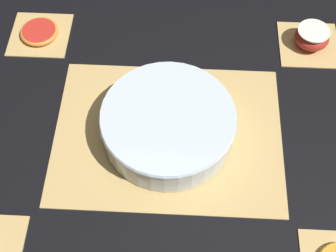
# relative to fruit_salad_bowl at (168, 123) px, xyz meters

# --- Properties ---
(ground_plane) EXTENTS (6.00, 6.00, 0.00)m
(ground_plane) POSITION_rel_fruit_salad_bowl_xyz_m (0.00, 0.00, -0.05)
(ground_plane) COLOR black
(bamboo_mat_center) EXTENTS (0.48, 0.36, 0.01)m
(bamboo_mat_center) POSITION_rel_fruit_salad_bowl_xyz_m (0.00, 0.00, -0.04)
(bamboo_mat_center) COLOR tan
(bamboo_mat_center) RESTS_ON ground_plane
(coaster_mat_far_left) EXTENTS (0.14, 0.14, 0.01)m
(coaster_mat_far_left) POSITION_rel_fruit_salad_bowl_xyz_m (-0.33, 0.27, -0.04)
(coaster_mat_far_left) COLOR tan
(coaster_mat_far_left) RESTS_ON ground_plane
(coaster_mat_far_right) EXTENTS (0.14, 0.14, 0.01)m
(coaster_mat_far_right) POSITION_rel_fruit_salad_bowl_xyz_m (0.33, 0.27, -0.04)
(coaster_mat_far_right) COLOR tan
(coaster_mat_far_right) RESTS_ON ground_plane
(fruit_salad_bowl) EXTENTS (0.28, 0.28, 0.07)m
(fruit_salad_bowl) POSITION_rel_fruit_salad_bowl_xyz_m (0.00, 0.00, 0.00)
(fruit_salad_bowl) COLOR silver
(fruit_salad_bowl) RESTS_ON bamboo_mat_center
(apple_half) EXTENTS (0.08, 0.08, 0.05)m
(apple_half) POSITION_rel_fruit_salad_bowl_xyz_m (0.33, 0.27, -0.02)
(apple_half) COLOR #B72D23
(apple_half) RESTS_ON coaster_mat_far_right
(grapefruit_slice) EXTENTS (0.09, 0.09, 0.01)m
(grapefruit_slice) POSITION_rel_fruit_salad_bowl_xyz_m (-0.33, 0.27, -0.03)
(grapefruit_slice) COLOR red
(grapefruit_slice) RESTS_ON coaster_mat_far_left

